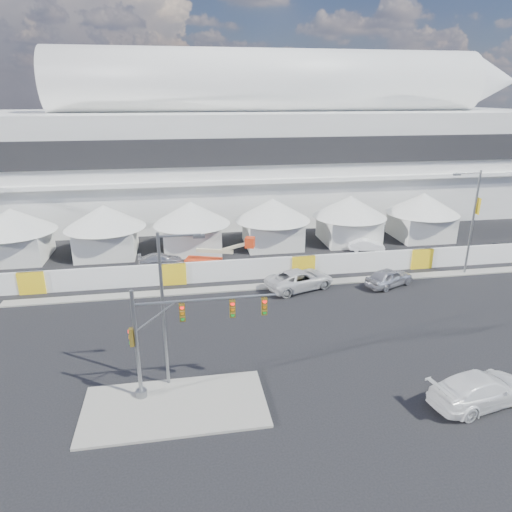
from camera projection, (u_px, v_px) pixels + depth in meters
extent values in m
plane|color=black|center=(271.00, 367.00, 28.80)|extent=(160.00, 160.00, 0.00)
cube|color=gray|center=(175.00, 406.00, 25.04)|extent=(10.00, 5.00, 0.15)
cube|color=gray|center=(450.00, 274.00, 43.56)|extent=(80.00, 1.20, 0.12)
cube|color=silver|center=(268.00, 161.00, 66.72)|extent=(80.00, 24.00, 14.00)
cube|color=black|center=(288.00, 151.00, 54.50)|extent=(68.00, 0.30, 3.20)
cube|color=white|center=(288.00, 181.00, 55.44)|extent=(72.00, 0.80, 0.50)
cylinder|color=white|center=(272.00, 82.00, 61.24)|extent=(57.60, 8.40, 8.40)
cylinder|color=white|center=(286.00, 85.00, 61.70)|extent=(51.60, 6.80, 6.80)
cylinder|color=white|center=(300.00, 89.00, 62.16)|extent=(45.60, 5.20, 5.20)
cone|color=white|center=(492.00, 81.00, 66.37)|extent=(8.00, 7.60, 7.60)
cube|color=silver|center=(17.00, 245.00, 47.09)|extent=(6.00, 6.00, 3.00)
cone|color=silver|center=(12.00, 220.00, 46.18)|extent=(8.40, 8.40, 2.40)
cube|color=silver|center=(107.00, 241.00, 48.52)|extent=(6.00, 6.00, 3.00)
cone|color=silver|center=(104.00, 216.00, 47.61)|extent=(8.40, 8.40, 2.40)
cube|color=silver|center=(192.00, 237.00, 49.95)|extent=(6.00, 6.00, 3.00)
cone|color=silver|center=(191.00, 213.00, 49.04)|extent=(8.40, 8.40, 2.40)
cube|color=silver|center=(272.00, 233.00, 51.38)|extent=(6.00, 6.00, 3.00)
cone|color=silver|center=(273.00, 209.00, 50.47)|extent=(8.40, 8.40, 2.40)
cube|color=silver|center=(348.00, 229.00, 52.80)|extent=(6.00, 6.00, 3.00)
cone|color=silver|center=(350.00, 206.00, 51.90)|extent=(8.40, 8.40, 2.40)
cube|color=silver|center=(420.00, 225.00, 54.23)|extent=(6.00, 6.00, 3.00)
cone|color=silver|center=(423.00, 203.00, 53.32)|extent=(8.40, 8.40, 2.40)
cube|color=white|center=(303.00, 266.00, 42.88)|extent=(70.00, 0.25, 2.00)
imported|color=silver|center=(389.00, 277.00, 40.71)|extent=(3.62, 5.11, 1.62)
imported|color=silver|center=(300.00, 279.00, 40.14)|extent=(4.65, 6.75, 1.71)
imported|color=white|center=(481.00, 389.00, 25.18)|extent=(3.66, 6.48, 1.77)
imported|color=white|center=(366.00, 245.00, 49.96)|extent=(2.01, 4.05, 1.28)
imported|color=black|center=(505.00, 249.00, 48.64)|extent=(2.39, 4.21, 1.35)
imported|color=#BBBABF|center=(161.00, 260.00, 45.55)|extent=(2.09, 4.47, 1.26)
cylinder|color=slate|center=(137.00, 346.00, 24.68)|extent=(0.22, 0.22, 6.52)
cylinder|color=slate|center=(142.00, 393.00, 25.71)|extent=(0.63, 0.63, 0.40)
cylinder|color=slate|center=(206.00, 300.00, 24.47)|extent=(7.66, 0.14, 0.14)
cube|color=#594714|center=(182.00, 312.00, 24.48)|extent=(0.32, 0.22, 1.05)
cube|color=#594714|center=(232.00, 308.00, 24.91)|extent=(0.32, 0.22, 1.05)
cube|color=#594714|center=(264.00, 306.00, 25.19)|extent=(0.32, 0.22, 1.05)
cube|color=#594714|center=(132.00, 337.00, 24.46)|extent=(0.22, 0.32, 1.05)
cylinder|color=slate|center=(163.00, 312.00, 25.45)|extent=(0.18, 0.18, 9.25)
cylinder|color=slate|center=(179.00, 235.00, 24.14)|extent=(2.26, 0.12, 0.12)
cube|color=slate|center=(199.00, 236.00, 24.34)|extent=(0.62, 0.26, 0.15)
cylinder|color=slate|center=(472.00, 224.00, 42.16)|extent=(0.20, 0.20, 9.88)
cylinder|color=slate|center=(468.00, 173.00, 40.38)|extent=(2.41, 0.13, 0.13)
cube|color=slate|center=(457.00, 174.00, 40.25)|extent=(0.66, 0.27, 0.16)
cube|color=yellow|center=(478.00, 206.00, 41.65)|extent=(0.03, 0.66, 1.54)
cube|color=red|center=(204.00, 264.00, 44.71)|extent=(3.78, 2.58, 1.06)
cube|color=beige|center=(215.00, 250.00, 44.43)|extent=(3.57, 1.50, 0.34)
cube|color=beige|center=(236.00, 243.00, 44.57)|extent=(2.78, 1.19, 1.17)
cube|color=red|center=(250.00, 238.00, 44.62)|extent=(1.10, 1.10, 0.96)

